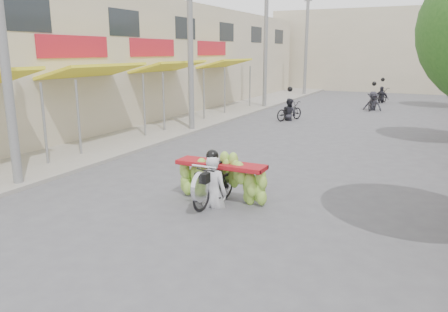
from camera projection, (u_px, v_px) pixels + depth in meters
ground at (103, 290)px, 6.45m from camera, size 120.00×120.00×0.00m
sidewalk_left at (194, 118)px, 22.53m from camera, size 4.00×60.00×0.12m
shophouse_row_left at (102, 60)px, 23.06m from camera, size 9.77×40.00×6.00m
far_building at (390, 50)px, 38.88m from camera, size 20.00×6.00×7.00m
utility_pole_near at (1, 26)px, 10.42m from camera, size 0.60×0.24×8.00m
utility_pole_mid at (190, 37)px, 18.30m from camera, size 0.60×0.24×8.00m
utility_pole_far at (266, 41)px, 26.17m from camera, size 0.60×0.24×8.00m
utility_pole_back at (306, 43)px, 34.05m from camera, size 0.60×0.24×8.00m
banana_motorbike at (216, 173)px, 9.94m from camera, size 2.20×1.85×2.23m
bg_motorbike_a at (289, 106)px, 22.12m from camera, size 1.25×1.80×1.95m
bg_motorbike_b at (373, 96)px, 25.79m from camera, size 1.11×1.87×1.95m
bg_motorbike_c at (382, 92)px, 29.52m from camera, size 1.06×1.88×1.95m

